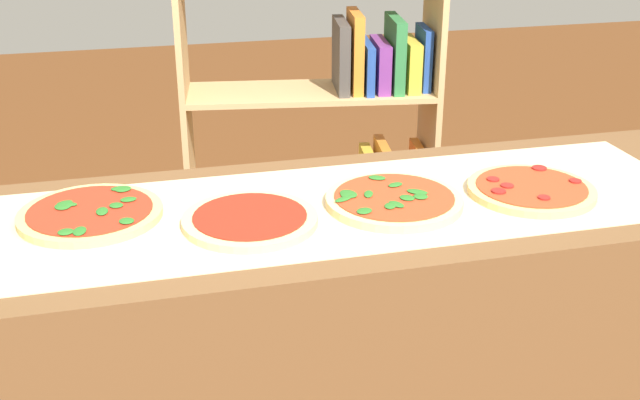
{
  "coord_description": "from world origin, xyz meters",
  "views": [
    {
      "loc": [
        -0.39,
        -1.55,
        1.64
      ],
      "look_at": [
        0.0,
        0.0,
        0.95
      ],
      "focal_mm": 44.75,
      "sensor_mm": 36.0,
      "label": 1
    }
  ],
  "objects_px": {
    "pizza_pepperoni_3": "(531,189)",
    "pizza_spinach_0": "(91,213)",
    "bookshelf": "(342,154)",
    "pizza_spinach_2": "(394,200)",
    "pizza_plain_1": "(250,220)"
  },
  "relations": [
    {
      "from": "pizza_spinach_2",
      "to": "bookshelf",
      "type": "relative_size",
      "value": 0.22
    },
    {
      "from": "pizza_spinach_0",
      "to": "pizza_pepperoni_3",
      "type": "xyz_separation_m",
      "value": [
        0.98,
        -0.11,
        -0.0
      ]
    },
    {
      "from": "pizza_plain_1",
      "to": "bookshelf",
      "type": "distance_m",
      "value": 1.17
    },
    {
      "from": "bookshelf",
      "to": "pizza_spinach_2",
      "type": "bearing_deg",
      "value": -99.26
    },
    {
      "from": "pizza_spinach_0",
      "to": "pizza_plain_1",
      "type": "bearing_deg",
      "value": -19.13
    },
    {
      "from": "pizza_pepperoni_3",
      "to": "pizza_spinach_0",
      "type": "bearing_deg",
      "value": 173.73
    },
    {
      "from": "pizza_spinach_2",
      "to": "pizza_pepperoni_3",
      "type": "height_order",
      "value": "pizza_spinach_2"
    },
    {
      "from": "pizza_pepperoni_3",
      "to": "bookshelf",
      "type": "height_order",
      "value": "bookshelf"
    },
    {
      "from": "bookshelf",
      "to": "pizza_pepperoni_3",
      "type": "bearing_deg",
      "value": -81.04
    },
    {
      "from": "bookshelf",
      "to": "pizza_plain_1",
      "type": "bearing_deg",
      "value": -115.4
    },
    {
      "from": "pizza_pepperoni_3",
      "to": "bookshelf",
      "type": "bearing_deg",
      "value": 98.96
    },
    {
      "from": "bookshelf",
      "to": "pizza_spinach_0",
      "type": "bearing_deg",
      "value": -131.59
    },
    {
      "from": "pizza_spinach_0",
      "to": "pizza_spinach_2",
      "type": "relative_size",
      "value": 1.0
    },
    {
      "from": "pizza_pepperoni_3",
      "to": "bookshelf",
      "type": "distance_m",
      "value": 1.07
    },
    {
      "from": "pizza_spinach_2",
      "to": "bookshelf",
      "type": "height_order",
      "value": "bookshelf"
    }
  ]
}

